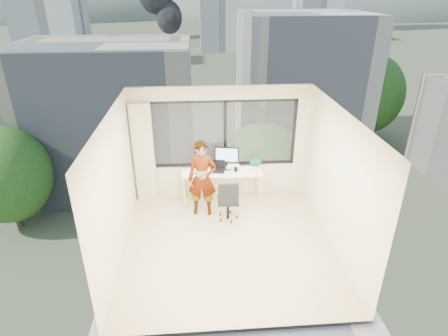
{
  "coord_description": "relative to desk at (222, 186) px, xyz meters",
  "views": [
    {
      "loc": [
        -0.52,
        -5.8,
        4.47
      ],
      "look_at": [
        0.0,
        1.0,
        1.15
      ],
      "focal_mm": 29.78,
      "sensor_mm": 36.0,
      "label": 1
    }
  ],
  "objects": [
    {
      "name": "tree_b",
      "position": [
        4.0,
        16.34,
        -9.88
      ],
      "size": [
        7.6,
        7.6,
        9.0
      ],
      "primitive_type": null,
      "color": "#27531B",
      "rests_on": "exterior_ground"
    },
    {
      "name": "game_console",
      "position": [
        0.25,
        0.19,
        0.41
      ],
      "size": [
        0.33,
        0.29,
        0.07
      ],
      "primitive_type": "cube",
      "rotation": [
        0.0,
        0.0,
        0.1
      ],
      "color": "white",
      "rests_on": "desk"
    },
    {
      "name": "laptop",
      "position": [
        -0.1,
        0.0,
        0.48
      ],
      "size": [
        0.37,
        0.39,
        0.21
      ],
      "primitive_type": null,
      "rotation": [
        0.0,
        0.0,
        -0.15
      ],
      "color": "black",
      "rests_on": "desk"
    },
    {
      "name": "tree_c",
      "position": [
        22.0,
        38.34,
        -9.38
      ],
      "size": [
        8.4,
        8.4,
        10.0
      ],
      "primitive_type": null,
      "color": "#27531B",
      "rests_on": "exterior_ground"
    },
    {
      "name": "far_tower_d",
      "position": [
        -60.0,
        148.34,
        -3.38
      ],
      "size": [
        16.0,
        14.0,
        22.0
      ],
      "primitive_type": "cube",
      "color": "silver",
      "rests_on": "exterior_ground"
    },
    {
      "name": "exterior_ground",
      "position": [
        0.0,
        118.34,
        -14.38
      ],
      "size": [
        400.0,
        400.0,
        0.04
      ],
      "primitive_type": "cube",
      "color": "#515B3D",
      "rests_on": "ground"
    },
    {
      "name": "curtain",
      "position": [
        -1.72,
        0.22,
        0.77
      ],
      "size": [
        0.45,
        0.14,
        2.3
      ],
      "primitive_type": "cube",
      "color": "beige",
      "rests_on": "floor"
    },
    {
      "name": "window_wall",
      "position": [
        0.05,
        0.34,
        1.15
      ],
      "size": [
        3.3,
        0.16,
        1.55
      ],
      "primitive_type": null,
      "color": "black",
      "rests_on": "ground"
    },
    {
      "name": "monitor",
      "position": [
        0.12,
        0.12,
        0.65
      ],
      "size": [
        0.56,
        0.22,
        0.55
      ],
      "primitive_type": null,
      "rotation": [
        0.0,
        0.0,
        -0.19
      ],
      "color": "black",
      "rests_on": "desk"
    },
    {
      "name": "wall_left",
      "position": [
        -2.0,
        -1.66,
        0.93
      ],
      "size": [
        0.01,
        4.0,
        2.6
      ],
      "primitive_type": "cube",
      "color": "beige",
      "rests_on": "ground"
    },
    {
      "name": "far_tower_a",
      "position": [
        -35.0,
        93.34,
        -0.38
      ],
      "size": [
        14.0,
        14.0,
        28.0
      ],
      "primitive_type": "cube",
      "color": "silver",
      "rests_on": "exterior_ground"
    },
    {
      "name": "ceiling",
      "position": [
        0.0,
        -1.66,
        2.23
      ],
      "size": [
        4.0,
        4.0,
        0.01
      ],
      "primitive_type": "cube",
      "color": "white",
      "rests_on": "ground"
    },
    {
      "name": "chair",
      "position": [
        0.07,
        -0.78,
        0.11
      ],
      "size": [
        0.51,
        0.51,
        0.97
      ],
      "primitive_type": null,
      "rotation": [
        0.0,
        0.0,
        -0.03
      ],
      "color": "black",
      "rests_on": "floor"
    },
    {
      "name": "hill_b",
      "position": [
        100.0,
        318.34,
        -14.38
      ],
      "size": [
        300.0,
        220.0,
        96.0
      ],
      "primitive_type": "ellipsoid",
      "color": "slate",
      "rests_on": "exterior_ground"
    },
    {
      "name": "hill_a",
      "position": [
        -120.0,
        318.34,
        -14.38
      ],
      "size": [
        288.0,
        216.0,
        90.0
      ],
      "primitive_type": "ellipsoid",
      "color": "slate",
      "rests_on": "exterior_ground"
    },
    {
      "name": "wall_front",
      "position": [
        0.0,
        -3.66,
        0.93
      ],
      "size": [
        4.0,
        0.01,
        2.6
      ],
      "primitive_type": "cube",
      "color": "beige",
      "rests_on": "ground"
    },
    {
      "name": "person",
      "position": [
        -0.45,
        -0.5,
        0.46
      ],
      "size": [
        0.65,
        0.46,
        1.67
      ],
      "primitive_type": "imported",
      "rotation": [
        0.0,
        0.0,
        -0.1
      ],
      "color": "#2D2D33",
      "rests_on": "floor"
    },
    {
      "name": "handbag",
      "position": [
        0.8,
        0.22,
        0.49
      ],
      "size": [
        0.3,
        0.17,
        0.22
      ],
      "primitive_type": "ellipsoid",
      "rotation": [
        0.0,
        0.0,
        0.1
      ],
      "color": "#0C4B4D",
      "rests_on": "desk"
    },
    {
      "name": "desk",
      "position": [
        0.0,
        0.0,
        0.0
      ],
      "size": [
        1.8,
        0.6,
        0.75
      ],
      "primitive_type": "cube",
      "color": "beige",
      "rests_on": "floor"
    },
    {
      "name": "far_tower_b",
      "position": [
        8.0,
        118.34,
        0.62
      ],
      "size": [
        13.0,
        13.0,
        30.0
      ],
      "primitive_type": "cube",
      "color": "silver",
      "rests_on": "exterior_ground"
    },
    {
      "name": "cellphone",
      "position": [
        -0.58,
        -0.06,
        0.38
      ],
      "size": [
        0.11,
        0.07,
        0.01
      ],
      "primitive_type": "cube",
      "rotation": [
        0.0,
        0.0,
        0.27
      ],
      "color": "black",
      "rests_on": "desk"
    },
    {
      "name": "floor",
      "position": [
        0.0,
        -1.66,
        -0.38
      ],
      "size": [
        4.0,
        4.0,
        0.01
      ],
      "primitive_type": "cube",
      "color": "tan",
      "rests_on": "ground"
    },
    {
      "name": "wall_right",
      "position": [
        2.0,
        -1.66,
        0.93
      ],
      "size": [
        0.01,
        4.0,
        2.6
      ],
      "primitive_type": "cube",
      "color": "beige",
      "rests_on": "ground"
    },
    {
      "name": "near_bldg_b",
      "position": [
        12.0,
        36.34,
        -6.38
      ],
      "size": [
        14.0,
        13.0,
        16.0
      ],
      "primitive_type": "cube",
      "color": "white",
      "rests_on": "exterior_ground"
    },
    {
      "name": "far_tower_c",
      "position": [
        45.0,
        138.34,
        -1.38
      ],
      "size": [
        15.0,
        15.0,
        26.0
      ],
      "primitive_type": "cube",
      "color": "silver",
      "rests_on": "exterior_ground"
    },
    {
      "name": "near_bldg_a",
      "position": [
        -9.0,
        28.34,
        -7.38
      ],
      "size": [
        16.0,
        12.0,
        14.0
      ],
      "primitive_type": "cube",
      "color": "beige",
      "rests_on": "exterior_ground"
    },
    {
      "name": "tree_a",
      "position": [
        -16.0,
        20.34,
        -10.38
      ],
      "size": [
        7.0,
        7.0,
        8.0
      ],
      "primitive_type": null,
      "color": "#27531B",
      "rests_on": "exterior_ground"
    },
    {
      "name": "pen_cup",
      "position": [
        0.31,
        -0.02,
        0.42
      ],
      "size": [
        0.1,
        0.1,
        0.1
      ],
      "primitive_type": "cylinder",
      "rotation": [
        0.0,
        0.0,
        -0.34
      ],
      "color": "black",
      "rests_on": "desk"
    }
  ]
}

